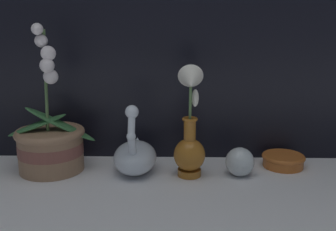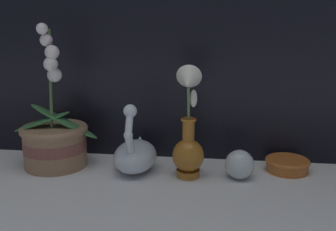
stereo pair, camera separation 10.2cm
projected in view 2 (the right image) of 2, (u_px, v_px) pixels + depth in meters
ground_plane at (159, 187)px, 0.95m from camera, size 2.80×2.80×0.00m
orchid_potted_plant at (55, 139)px, 1.08m from camera, size 0.23×0.18×0.39m
swan_figurine at (135, 154)px, 1.05m from camera, size 0.11×0.18×0.19m
blue_vase at (188, 138)px, 0.99m from camera, size 0.08×0.11×0.29m
glass_sphere at (239, 164)px, 1.00m from camera, size 0.08×0.08×0.08m
amber_dish at (287, 164)px, 1.05m from camera, size 0.12×0.12×0.03m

